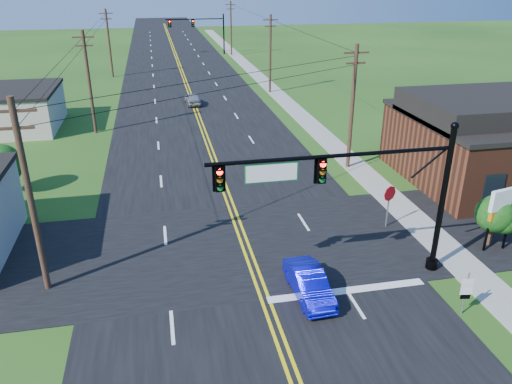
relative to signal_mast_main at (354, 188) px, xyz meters
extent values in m
cube|color=black|center=(-4.34, 42.00, -4.73)|extent=(16.00, 220.00, 0.04)
cube|color=black|center=(-4.34, 4.00, -4.73)|extent=(70.00, 10.00, 0.04)
cube|color=gray|center=(6.16, 32.00, -4.71)|extent=(2.00, 160.00, 0.08)
cylinder|color=black|center=(4.46, 0.00, -1.15)|extent=(0.28, 0.28, 7.20)
cylinder|color=black|center=(4.46, 0.00, -4.50)|extent=(0.60, 0.60, 0.50)
sphere|color=black|center=(4.46, 0.00, 2.55)|extent=(0.36, 0.36, 0.36)
cylinder|color=black|center=(-1.04, 0.00, 1.55)|extent=(11.00, 0.18, 0.18)
cube|color=#055C20|center=(-3.74, 0.00, 1.00)|extent=(2.30, 0.06, 0.85)
cylinder|color=black|center=(4.46, 72.00, -1.15)|extent=(0.28, 0.28, 7.20)
cylinder|color=black|center=(4.46, 72.00, -4.50)|extent=(0.60, 0.60, 0.50)
sphere|color=black|center=(4.46, 72.00, 2.55)|extent=(0.36, 0.36, 0.36)
cylinder|color=black|center=(-0.54, 72.00, 1.25)|extent=(10.00, 0.18, 0.18)
cube|color=#055C20|center=(-3.74, 72.00, 0.70)|extent=(2.30, 0.06, 0.85)
cube|color=#522717|center=(15.66, 10.00, -2.55)|extent=(14.00, 11.00, 4.40)
cylinder|color=#312216|center=(-13.84, 2.00, -0.25)|extent=(0.28, 0.28, 9.00)
cube|color=#312216|center=(-13.84, 2.00, 3.65)|extent=(1.80, 0.12, 0.12)
cube|color=#312216|center=(-13.84, 2.00, 2.95)|extent=(1.40, 0.12, 0.12)
cylinder|color=#312216|center=(-13.84, 27.00, -0.25)|extent=(0.28, 0.28, 9.00)
cube|color=#312216|center=(-13.84, 27.00, 3.65)|extent=(1.80, 0.12, 0.12)
cube|color=#312216|center=(-13.84, 27.00, 2.95)|extent=(1.40, 0.12, 0.12)
cylinder|color=#312216|center=(-13.84, 54.00, -0.25)|extent=(0.28, 0.28, 9.00)
cube|color=#312216|center=(-13.84, 54.00, 3.65)|extent=(1.80, 0.12, 0.12)
cube|color=#312216|center=(-13.84, 54.00, 2.95)|extent=(1.40, 0.12, 0.12)
cylinder|color=#312216|center=(5.46, 14.00, -0.25)|extent=(0.28, 0.28, 9.00)
cube|color=#312216|center=(5.46, 14.00, 3.65)|extent=(1.80, 0.12, 0.12)
cube|color=#312216|center=(5.46, 14.00, 2.95)|extent=(1.40, 0.12, 0.12)
cylinder|color=#312216|center=(5.46, 40.00, -0.25)|extent=(0.28, 0.28, 9.00)
cube|color=#312216|center=(5.46, 40.00, 3.65)|extent=(1.80, 0.12, 0.12)
cube|color=#312216|center=(5.46, 40.00, 2.95)|extent=(1.40, 0.12, 0.12)
cylinder|color=#312216|center=(5.46, 70.00, -0.25)|extent=(0.28, 0.28, 9.00)
cube|color=#312216|center=(5.46, 70.00, 3.65)|extent=(1.80, 0.12, 0.12)
cube|color=#312216|center=(5.46, 70.00, 2.95)|extent=(1.40, 0.12, 0.12)
cylinder|color=#312216|center=(11.66, 18.00, -3.83)|extent=(0.24, 0.24, 1.85)
sphere|color=#0E3A0E|center=(11.66, 18.00, -2.15)|extent=(3.00, 3.00, 3.00)
cylinder|color=#312216|center=(8.66, 1.50, -4.09)|extent=(0.24, 0.24, 1.32)
sphere|color=#0E3A0E|center=(8.66, 1.50, -2.89)|extent=(2.00, 2.00, 2.00)
cylinder|color=#312216|center=(-18.34, 14.00, -3.98)|extent=(0.24, 0.24, 1.54)
sphere|color=#0E3A0E|center=(-18.34, 14.00, -2.58)|extent=(2.40, 2.40, 2.40)
imported|color=#0809B6|center=(-2.18, -1.00, -4.11)|extent=(1.49, 3.93, 1.28)
imported|color=#9E9DA2|center=(-4.26, 35.70, -4.12)|extent=(1.71, 3.80, 1.27)
cylinder|color=slate|center=(3.90, -3.53, -3.72)|extent=(0.07, 0.07, 2.06)
cube|color=white|center=(3.90, -3.55, -3.11)|extent=(0.51, 0.11, 0.28)
cube|color=white|center=(3.90, -3.55, -3.49)|extent=(0.51, 0.11, 0.51)
cube|color=black|center=(3.90, -3.55, -3.86)|extent=(0.42, 0.09, 0.21)
cylinder|color=slate|center=(4.16, 4.56, -3.55)|extent=(0.10, 0.10, 2.40)
cylinder|color=#AA090F|center=(4.16, 4.52, -2.64)|extent=(0.86, 0.40, 0.91)
cylinder|color=black|center=(8.03, 1.00, -3.05)|extent=(0.16, 0.16, 3.40)
cylinder|color=black|center=(9.16, 1.00, -3.05)|extent=(0.16, 0.16, 3.40)
cube|color=white|center=(8.59, 1.00, -1.82)|extent=(1.71, 0.61, 1.13)
cube|color=#CC720C|center=(8.59, 1.00, -2.67)|extent=(1.52, 0.54, 0.47)
camera|label=1|loc=(-8.25, -18.90, 8.70)|focal=35.00mm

